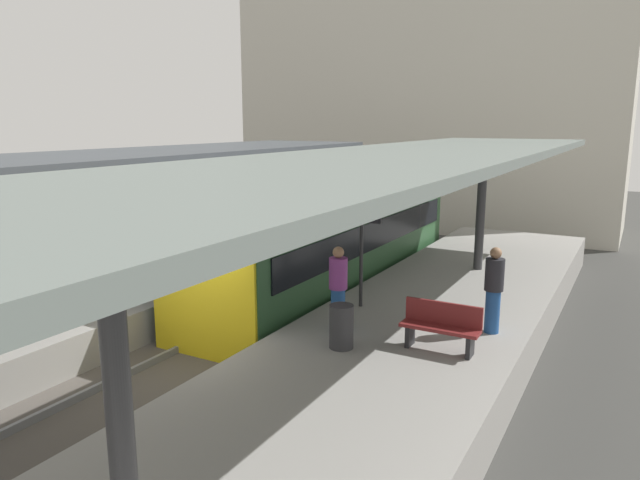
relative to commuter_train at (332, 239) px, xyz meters
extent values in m
plane|color=#383835|center=(0.00, -6.25, -1.73)|extent=(80.00, 80.00, 0.00)
cube|color=gray|center=(-3.80, -6.25, -1.23)|extent=(4.40, 28.00, 1.00)
cube|color=gray|center=(3.80, -6.25, -1.23)|extent=(4.40, 28.00, 1.00)
cube|color=#4C4742|center=(0.00, -6.25, -1.63)|extent=(3.20, 28.00, 0.20)
cube|color=slate|center=(-0.72, -6.25, -1.46)|extent=(0.08, 28.00, 0.14)
cube|color=slate|center=(0.72, -6.25, -1.46)|extent=(0.08, 28.00, 0.14)
cube|color=#2D5633|center=(0.00, 0.03, -0.08)|extent=(2.70, 11.27, 2.90)
cube|color=yellow|center=(0.00, -5.63, -0.23)|extent=(2.65, 0.08, 2.60)
cube|color=black|center=(-1.37, 0.03, 0.27)|extent=(0.04, 10.37, 0.76)
cube|color=black|center=(1.37, 0.03, 0.27)|extent=(0.04, 10.37, 0.76)
cube|color=#515156|center=(0.00, 0.03, 1.47)|extent=(2.16, 10.71, 0.20)
cylinder|color=#333335|center=(-3.80, 1.45, 0.82)|extent=(0.24, 0.24, 3.10)
cube|color=#3D4247|center=(-3.80, -4.85, 2.46)|extent=(4.18, 21.00, 0.16)
cylinder|color=#333335|center=(3.80, -11.15, 0.92)|extent=(0.24, 0.24, 3.30)
cylinder|color=#333335|center=(3.80, 1.45, 0.92)|extent=(0.24, 0.24, 3.30)
cube|color=slate|center=(3.80, -4.85, 2.66)|extent=(4.18, 21.00, 0.16)
cube|color=black|center=(4.14, -4.80, -0.53)|extent=(0.08, 0.32, 0.40)
cube|color=black|center=(5.24, -4.80, -0.53)|extent=(0.08, 0.32, 0.40)
cube|color=maroon|center=(4.69, -4.80, -0.30)|extent=(1.40, 0.40, 0.06)
cube|color=maroon|center=(4.69, -4.62, -0.07)|extent=(1.40, 0.06, 0.40)
cylinder|color=#262628|center=(2.37, -3.13, 0.37)|extent=(0.08, 0.08, 2.20)
cube|color=black|center=(2.37, -3.13, 1.32)|extent=(0.90, 0.06, 0.32)
cylinder|color=#2D2D30|center=(3.09, -5.50, -0.33)|extent=(0.44, 0.44, 0.80)
cylinder|color=navy|center=(5.28, -3.39, -0.30)|extent=(0.28, 0.28, 0.85)
cylinder|color=#232328|center=(5.28, -3.39, 0.43)|extent=(0.36, 0.36, 0.62)
sphere|color=#936B4C|center=(5.28, -3.39, 0.85)|extent=(0.22, 0.22, 0.22)
cylinder|color=navy|center=(2.62, -4.72, -0.31)|extent=(0.28, 0.28, 0.84)
cylinder|color=#7A337A|center=(2.62, -4.72, 0.42)|extent=(0.36, 0.36, 0.61)
sphere|color=#936B4C|center=(2.62, -4.72, 0.84)|extent=(0.22, 0.22, 0.22)
cube|color=beige|center=(-2.00, 13.75, 3.77)|extent=(18.00, 6.00, 11.00)
camera|label=1|loc=(7.58, -14.36, 3.29)|focal=32.66mm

